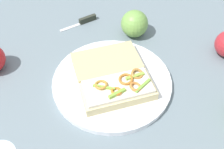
% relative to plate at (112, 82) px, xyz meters
% --- Properties ---
extents(ground_plane, '(2.00, 2.00, 0.00)m').
position_rel_plate_xyz_m(ground_plane, '(0.00, 0.00, -0.01)').
color(ground_plane, slate).
rests_on(ground_plane, ground).
extents(plate, '(0.30, 0.30, 0.01)m').
position_rel_plate_xyz_m(plate, '(0.00, 0.00, 0.00)').
color(plate, white).
rests_on(plate, ground_plane).
extents(sandwich, '(0.11, 0.18, 0.04)m').
position_rel_plate_xyz_m(sandwich, '(0.05, 0.01, 0.02)').
color(sandwich, beige).
rests_on(sandwich, plate).
extents(bread_slice_side, '(0.13, 0.18, 0.03)m').
position_rel_plate_xyz_m(bread_slice_side, '(-0.05, -0.01, 0.02)').
color(bread_slice_side, tan).
rests_on(bread_slice_side, plate).
extents(apple_0, '(0.11, 0.11, 0.08)m').
position_rel_plate_xyz_m(apple_0, '(-0.18, 0.10, 0.03)').
color(apple_0, '#6E9E47').
rests_on(apple_0, ground_plane).
extents(knife, '(0.06, 0.12, 0.02)m').
position_rel_plate_xyz_m(knife, '(-0.26, -0.05, -0.00)').
color(knife, silver).
rests_on(knife, ground_plane).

